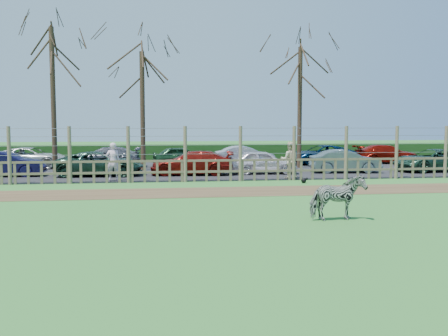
{
  "coord_description": "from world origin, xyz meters",
  "views": [
    {
      "loc": [
        -1.28,
        -14.25,
        2.61
      ],
      "look_at": [
        1.0,
        2.5,
        1.1
      ],
      "focal_mm": 40.0,
      "sensor_mm": 36.0,
      "label": 1
    }
  ],
  "objects": [
    {
      "name": "ground",
      "position": [
        0.0,
        0.0,
        0.0
      ],
      "size": [
        120.0,
        120.0,
        0.0
      ],
      "primitive_type": "plane",
      "color": "#589D42",
      "rests_on": "ground"
    },
    {
      "name": "dirt_strip",
      "position": [
        0.0,
        4.5,
        0.01
      ],
      "size": [
        34.0,
        2.8,
        0.01
      ],
      "primitive_type": "cube",
      "color": "brown",
      "rests_on": "ground"
    },
    {
      "name": "asphalt",
      "position": [
        0.0,
        14.5,
        0.02
      ],
      "size": [
        44.0,
        13.0,
        0.04
      ],
      "primitive_type": "cube",
      "color": "#232326",
      "rests_on": "ground"
    },
    {
      "name": "hedge",
      "position": [
        0.0,
        21.5,
        0.55
      ],
      "size": [
        46.0,
        2.0,
        1.1
      ],
      "primitive_type": "cube",
      "color": "#1E4716",
      "rests_on": "ground"
    },
    {
      "name": "fence",
      "position": [
        0.0,
        8.0,
        0.8
      ],
      "size": [
        30.16,
        0.16,
        2.5
      ],
      "color": "brown",
      "rests_on": "ground"
    },
    {
      "name": "tree_left",
      "position": [
        -6.5,
        12.5,
        5.62
      ],
      "size": [
        4.8,
        4.8,
        7.88
      ],
      "color": "#3D2B1E",
      "rests_on": "ground"
    },
    {
      "name": "tree_mid",
      "position": [
        -2.0,
        13.5,
        4.87
      ],
      "size": [
        4.8,
        4.8,
        6.83
      ],
      "color": "#3D2B1E",
      "rests_on": "ground"
    },
    {
      "name": "tree_right",
      "position": [
        7.0,
        14.0,
        5.24
      ],
      "size": [
        4.8,
        4.8,
        7.35
      ],
      "color": "#3D2B1E",
      "rests_on": "ground"
    },
    {
      "name": "zebra",
      "position": [
        3.53,
        -1.51,
        0.62
      ],
      "size": [
        1.53,
        0.82,
        1.24
      ],
      "primitive_type": "imported",
      "rotation": [
        0.0,
        0.0,
        1.68
      ],
      "color": "gray",
      "rests_on": "ground"
    },
    {
      "name": "visitor_a",
      "position": [
        -3.22,
        8.54,
        0.9
      ],
      "size": [
        0.64,
        0.43,
        1.72
      ],
      "primitive_type": "imported",
      "rotation": [
        0.0,
        0.0,
        3.17
      ],
      "color": "silver",
      "rests_on": "asphalt"
    },
    {
      "name": "visitor_b",
      "position": [
        4.94,
        8.5,
        0.9
      ],
      "size": [
        0.97,
        0.83,
        1.72
      ],
      "primitive_type": "imported",
      "rotation": [
        0.0,
        0.0,
        2.9
      ],
      "color": "beige",
      "rests_on": "asphalt"
    },
    {
      "name": "crow",
      "position": [
        5.14,
        6.83,
        0.12
      ],
      "size": [
        0.3,
        0.22,
        0.25
      ],
      "color": "black",
      "rests_on": "ground"
    },
    {
      "name": "car_1",
      "position": [
        -8.56,
        11.18,
        0.64
      ],
      "size": [
        3.66,
        1.33,
        1.2
      ],
      "primitive_type": "imported",
      "rotation": [
        0.0,
        0.0,
        1.59
      ],
      "color": "#13103B",
      "rests_on": "asphalt"
    },
    {
      "name": "car_2",
      "position": [
        -4.06,
        10.84,
        0.64
      ],
      "size": [
        4.4,
        2.18,
        1.2
      ],
      "primitive_type": "imported",
      "rotation": [
        0.0,
        0.0,
        1.53
      ],
      "color": "#1F4030",
      "rests_on": "asphalt"
    },
    {
      "name": "car_3",
      "position": [
        0.48,
        10.67,
        0.64
      ],
      "size": [
        4.27,
        2.04,
        1.2
      ],
      "primitive_type": "imported",
      "rotation": [
        0.0,
        0.0,
        4.62
      ],
      "color": "maroon",
      "rests_on": "asphalt"
    },
    {
      "name": "car_4",
      "position": [
        4.15,
        10.77,
        0.64
      ],
      "size": [
        3.62,
        1.69,
        1.2
      ],
      "primitive_type": "imported",
      "rotation": [
        0.0,
        0.0,
        1.49
      ],
      "color": "white",
      "rests_on": "asphalt"
    },
    {
      "name": "car_5",
      "position": [
        8.57,
        10.79,
        0.64
      ],
      "size": [
        3.75,
        1.62,
        1.2
      ],
      "primitive_type": "imported",
      "rotation": [
        0.0,
        0.0,
        1.47
      ],
      "color": "slate",
      "rests_on": "asphalt"
    },
    {
      "name": "car_6",
      "position": [
        13.48,
        10.75,
        0.64
      ],
      "size": [
        4.51,
        2.44,
        1.2
      ],
      "primitive_type": "imported",
      "rotation": [
        0.0,
        0.0,
        4.82
      ],
      "color": "#254A37",
      "rests_on": "asphalt"
    },
    {
      "name": "car_8",
      "position": [
        -8.51,
        15.77,
        0.64
      ],
      "size": [
        4.46,
        2.33,
        1.2
      ],
      "primitive_type": "imported",
      "rotation": [
        0.0,
        0.0,
        1.49
      ],
      "color": "beige",
      "rests_on": "asphalt"
    },
    {
      "name": "car_9",
      "position": [
        -4.27,
        15.8,
        0.64
      ],
      "size": [
        4.17,
        1.77,
        1.2
      ],
      "primitive_type": "imported",
      "rotation": [
        0.0,
        0.0,
        4.69
      ],
      "color": "slate",
      "rests_on": "asphalt"
    },
    {
      "name": "car_10",
      "position": [
        0.24,
        15.67,
        0.64
      ],
      "size": [
        3.64,
        1.75,
        1.2
      ],
      "primitive_type": "imported",
      "rotation": [
        0.0,
        0.0,
        1.67
      ],
      "color": "#1C4224",
      "rests_on": "asphalt"
    },
    {
      "name": "car_11",
      "position": [
        4.12,
        15.86,
        0.64
      ],
      "size": [
        3.66,
        1.31,
        1.2
      ],
      "primitive_type": "imported",
      "rotation": [
        0.0,
        0.0,
        1.58
      ],
      "color": "#B2AEB6",
      "rests_on": "asphalt"
    },
    {
      "name": "car_12",
      "position": [
        9.1,
        16.2,
        0.64
      ],
      "size": [
        4.54,
        2.54,
        1.2
      ],
      "primitive_type": "imported",
      "rotation": [
        0.0,
        0.0,
        4.84
      ],
      "color": "#062246",
      "rests_on": "asphalt"
    },
    {
      "name": "car_13",
      "position": [
        13.51,
        16.28,
        0.64
      ],
      "size": [
        4.17,
        1.77,
        1.2
      ],
      "primitive_type": "imported",
      "rotation": [
        0.0,
        0.0,
        1.55
      ],
      "color": "#931107",
      "rests_on": "asphalt"
    }
  ]
}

